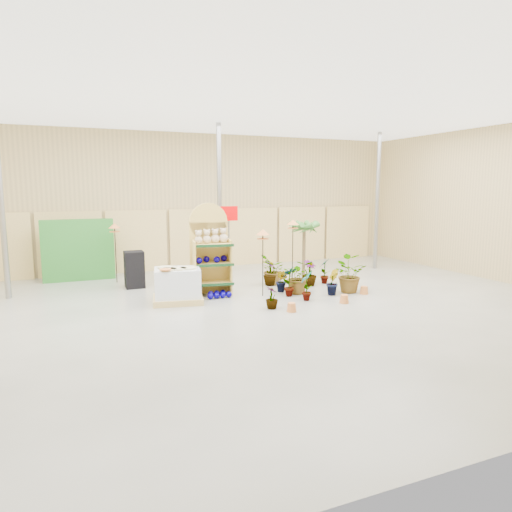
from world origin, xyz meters
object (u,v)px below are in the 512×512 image
Objects in this scene: pallet_stack at (178,285)px; potted_plant_2 at (299,277)px; bird_table_front at (263,234)px; display_shelf at (210,253)px.

potted_plant_2 is at bearing 5.19° from pallet_stack.
bird_table_front reaches higher than pallet_stack.
bird_table_front is at bearing 174.11° from potted_plant_2.
potted_plant_2 is (3.09, -0.30, 0.03)m from pallet_stack.
pallet_stack is 0.77× the size of bird_table_front.
bird_table_front is at bearing -23.82° from display_shelf.
display_shelf reaches higher than potted_plant_2.
bird_table_front is at bearing 5.37° from pallet_stack.
display_shelf is 1.45m from bird_table_front.
pallet_stack is 1.48× the size of potted_plant_2.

